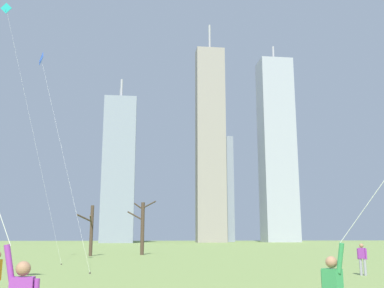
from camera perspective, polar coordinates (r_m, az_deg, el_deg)
The scene contains 10 objects.
bystander_far_off_by_trees at distance 25.49m, azimuth 20.95°, elevation -13.41°, with size 0.38×0.40×1.62m.
distant_kite_low_near_trees_teal at distance 39.54m, azimuth -22.16°, elevation 13.34°, with size 6.23×1.24×20.61m.
distant_kite_high_overhead_blue at distance 34.08m, azimuth -18.41°, elevation 8.87°, with size 5.10×6.94×15.29m.
bare_tree_center at distance 48.22m, azimuth -12.81°, elevation -10.55°, with size 1.63×3.58×5.17m.
bare_tree_rightmost at distance 50.17m, azimuth -6.37°, elevation -10.41°, with size 3.13×1.46×5.80m.
skyline_mid_tower_left at distance 151.59m, azimuth 2.38°, elevation 0.27°, with size 9.71×5.81×76.42m.
skyline_tall_tower at distance 143.21m, azimuth -9.34°, elevation -3.19°, with size 10.10×10.13×52.79m.
skyline_slender_spire at distance 162.39m, azimuth 10.82°, elevation -0.53°, with size 11.64×9.57×71.92m.
skyline_squat_block at distance 160.91m, azimuth -9.43°, elevation -3.68°, with size 8.45×10.83×55.55m.
skyline_short_annex at distance 163.77m, azimuth 3.62°, elevation -5.72°, with size 8.90×7.03×44.26m.
Camera 1 is at (-1.92, -9.68, 1.99)m, focal length 41.68 mm.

